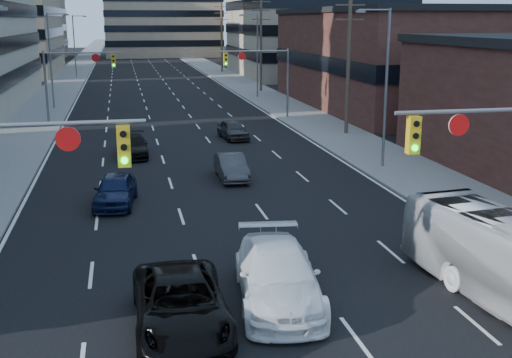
{
  "coord_description": "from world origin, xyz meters",
  "views": [
    {
      "loc": [
        -4.09,
        -8.93,
        8.39
      ],
      "look_at": [
        1.0,
        15.38,
        2.2
      ],
      "focal_mm": 45.0,
      "sensor_mm": 36.0,
      "label": 1
    }
  ],
  "objects": [
    {
      "name": "road_surface",
      "position": [
        0.0,
        130.0,
        0.01
      ],
      "size": [
        18.0,
        300.0,
        0.02
      ],
      "primitive_type": "cube",
      "color": "black",
      "rests_on": "ground"
    },
    {
      "name": "office_right_far",
      "position": [
        25.0,
        88.0,
        7.0
      ],
      "size": [
        22.0,
        28.0,
        14.0
      ],
      "primitive_type": "cube",
      "color": "gray",
      "rests_on": "ground"
    },
    {
      "name": "streetlight_right_far",
      "position": [
        10.34,
        60.0,
        5.05
      ],
      "size": [
        2.03,
        0.22,
        9.0
      ],
      "color": "slate",
      "rests_on": "ground"
    },
    {
      "name": "streetlight_left_mid",
      "position": [
        -10.34,
        55.0,
        5.05
      ],
      "size": [
        2.03,
        0.22,
        9.0
      ],
      "color": "slate",
      "rests_on": "ground"
    },
    {
      "name": "sidewalk_right",
      "position": [
        11.5,
        130.0,
        0.07
      ],
      "size": [
        5.0,
        300.0,
        0.15
      ],
      "primitive_type": "cube",
      "color": "slate",
      "rests_on": "ground"
    },
    {
      "name": "black_pickup",
      "position": [
        -2.78,
        7.45,
        0.76
      ],
      "size": [
        2.55,
        5.51,
        1.53
      ],
      "primitive_type": "imported",
      "rotation": [
        0.0,
        0.0,
        -0.0
      ],
      "color": "black",
      "rests_on": "ground"
    },
    {
      "name": "streetlight_left_far",
      "position": [
        -10.34,
        90.0,
        5.05
      ],
      "size": [
        2.03,
        0.22,
        9.0
      ],
      "color": "slate",
      "rests_on": "ground"
    },
    {
      "name": "sidewalk_left",
      "position": [
        -11.5,
        130.0,
        0.07
      ],
      "size": [
        5.0,
        300.0,
        0.15
      ],
      "primitive_type": "cube",
      "color": "slate",
      "rests_on": "ground"
    },
    {
      "name": "utility_pole_midblock",
      "position": [
        12.2,
        66.0,
        5.78
      ],
      "size": [
        2.2,
        0.28,
        11.0
      ],
      "color": "#4C3D2D",
      "rests_on": "ground"
    },
    {
      "name": "bg_block_left",
      "position": [
        -28.0,
        140.0,
        10.0
      ],
      "size": [
        24.0,
        24.0,
        20.0
      ],
      "primitive_type": "cube",
      "color": "#ADA089",
      "rests_on": "ground"
    },
    {
      "name": "streetlight_right_near",
      "position": [
        10.34,
        25.0,
        5.05
      ],
      "size": [
        2.03,
        0.22,
        9.0
      ],
      "color": "slate",
      "rests_on": "ground"
    },
    {
      "name": "utility_pole_distant",
      "position": [
        12.2,
        96.0,
        5.78
      ],
      "size": [
        2.2,
        0.28,
        11.0
      ],
      "color": "#4C3D2D",
      "rests_on": "ground"
    },
    {
      "name": "utility_pole_block",
      "position": [
        12.2,
        36.0,
        5.78
      ],
      "size": [
        2.2,
        0.28,
        11.0
      ],
      "color": "#4C3D2D",
      "rests_on": "ground"
    },
    {
      "name": "sedan_grey_right",
      "position": [
        3.63,
        36.06,
        0.68
      ],
      "size": [
        2.04,
        4.15,
        1.36
      ],
      "primitive_type": "imported",
      "rotation": [
        0.0,
        0.0,
        0.11
      ],
      "color": "#2F2F31",
      "rests_on": "ground"
    },
    {
      "name": "bg_block_right",
      "position": [
        32.0,
        130.0,
        6.0
      ],
      "size": [
        22.0,
        22.0,
        12.0
      ],
      "primitive_type": "cube",
      "color": "gray",
      "rests_on": "ground"
    },
    {
      "name": "sedan_blue",
      "position": [
        -4.59,
        20.43,
        0.73
      ],
      "size": [
        2.26,
        4.48,
        1.46
      ],
      "primitive_type": "imported",
      "rotation": [
        0.0,
        0.0,
        -0.13
      ],
      "color": "#0E1738",
      "rests_on": "ground"
    },
    {
      "name": "signal_far_left",
      "position": [
        -7.68,
        45.0,
        4.3
      ],
      "size": [
        6.09,
        0.33,
        6.0
      ],
      "color": "slate",
      "rests_on": "ground"
    },
    {
      "name": "storefront_right_mid",
      "position": [
        24.0,
        50.0,
        4.5
      ],
      "size": [
        20.0,
        30.0,
        9.0
      ],
      "primitive_type": "cube",
      "color": "#472119",
      "rests_on": "ground"
    },
    {
      "name": "sedan_grey_center",
      "position": [
        1.51,
        24.3,
        0.67
      ],
      "size": [
        1.44,
        4.07,
        1.34
      ],
      "primitive_type": "imported",
      "rotation": [
        0.0,
        0.0,
        -0.01
      ],
      "color": "#363639",
      "rests_on": "ground"
    },
    {
      "name": "sedan_black_far",
      "position": [
        -3.56,
        31.38,
        0.66
      ],
      "size": [
        1.87,
        4.56,
        1.32
      ],
      "primitive_type": "imported",
      "rotation": [
        0.0,
        0.0,
        -0.0
      ],
      "color": "black",
      "rests_on": "ground"
    },
    {
      "name": "white_van",
      "position": [
        0.27,
        8.69,
        0.85
      ],
      "size": [
        3.06,
        6.12,
        1.71
      ],
      "primitive_type": "imported",
      "rotation": [
        0.0,
        0.0,
        -0.12
      ],
      "color": "white",
      "rests_on": "ground"
    },
    {
      "name": "signal_far_right",
      "position": [
        7.68,
        45.0,
        4.3
      ],
      "size": [
        6.09,
        0.33,
        6.0
      ],
      "color": "slate",
      "rests_on": "ground"
    }
  ]
}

